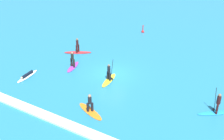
{
  "coord_description": "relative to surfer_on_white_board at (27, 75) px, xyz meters",
  "views": [
    {
      "loc": [
        13.45,
        -22.45,
        14.25
      ],
      "look_at": [
        0.0,
        0.0,
        0.5
      ],
      "focal_mm": 46.99,
      "sensor_mm": 36.0,
      "label": 1
    }
  ],
  "objects": [
    {
      "name": "surfer_on_white_board",
      "position": [
        0.0,
        0.0,
        0.0
      ],
      "size": [
        0.88,
        2.99,
        0.38
      ],
      "rotation": [
        0.0,
        0.0,
        4.82
      ],
      "color": "white",
      "rests_on": "ground_plane"
    },
    {
      "name": "marker_buoy",
      "position": [
        4.44,
        17.42,
        0.06
      ],
      "size": [
        0.37,
        0.37,
        1.13
      ],
      "color": "red",
      "rests_on": "ground_plane"
    },
    {
      "name": "surfer_on_red_board",
      "position": [
        0.86,
        7.27,
        0.27
      ],
      "size": [
        3.08,
        2.23,
        1.81
      ],
      "rotation": [
        0.0,
        0.0,
        0.54
      ],
      "color": "red",
      "rests_on": "ground_plane"
    },
    {
      "name": "ground_plane",
      "position": [
        7.05,
        4.77,
        -0.13
      ],
      "size": [
        120.0,
        120.0,
        0.0
      ],
      "primitive_type": "plane",
      "color": "teal",
      "rests_on": "ground"
    },
    {
      "name": "surfer_on_orange_board",
      "position": [
        8.82,
        -1.67,
        0.26
      ],
      "size": [
        3.1,
        1.78,
        1.67
      ],
      "rotation": [
        0.0,
        0.0,
        2.77
      ],
      "color": "orange",
      "rests_on": "ground_plane"
    },
    {
      "name": "surfer_on_purple_board",
      "position": [
        2.66,
        4.01,
        0.3
      ],
      "size": [
        1.3,
        2.74,
        1.77
      ],
      "rotation": [
        0.0,
        0.0,
        4.97
      ],
      "color": "purple",
      "rests_on": "ground_plane"
    },
    {
      "name": "surfer_on_yellow_board",
      "position": [
        7.46,
        3.51,
        0.27
      ],
      "size": [
        1.05,
        2.96,
        2.31
      ],
      "rotation": [
        0.0,
        0.0,
        1.71
      ],
      "color": "yellow",
      "rests_on": "ground_plane"
    },
    {
      "name": "surfer_on_blue_board",
      "position": [
        17.76,
        3.48,
        0.36
      ],
      "size": [
        2.9,
        2.52,
        2.2
      ],
      "rotation": [
        0.0,
        0.0,
        3.82
      ],
      "color": "#1E8CD1",
      "rests_on": "ground_plane"
    },
    {
      "name": "wave_crest",
      "position": [
        7.05,
        -4.06,
        -0.04
      ],
      "size": [
        14.76,
        0.9,
        0.18
      ],
      "primitive_type": "cube",
      "color": "white",
      "rests_on": "ground_plane"
    }
  ]
}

